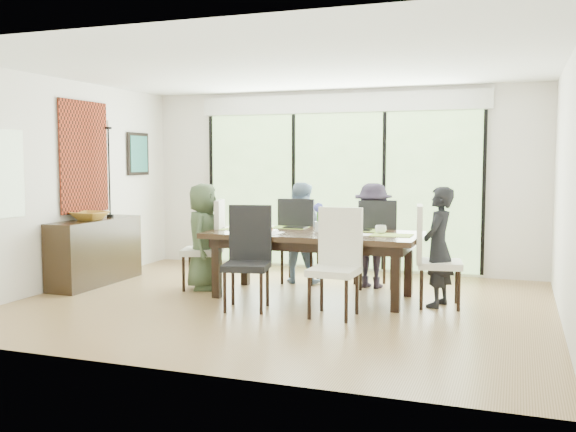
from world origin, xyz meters
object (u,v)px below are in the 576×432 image
(chair_far_right, at_px, (373,243))
(cup_b, at_px, (323,230))
(chair_left_end, at_px, (202,244))
(cup_c, at_px, (381,230))
(person_far_left, at_px, (300,233))
(chair_far_left, at_px, (300,240))
(person_left_end, at_px, (203,236))
(chair_near_right, at_px, (334,263))
(chair_right_end, at_px, (440,256))
(laptop, at_px, (245,229))
(vase, at_px, (318,227))
(cup_a, at_px, (264,225))
(sideboard, at_px, (95,252))
(person_far_right, at_px, (373,236))
(table_top, at_px, (313,235))
(chair_near_left, at_px, (246,258))
(bowl, at_px, (90,216))
(person_right_end, at_px, (438,247))

(chair_far_right, relative_size, cup_b, 11.00)
(chair_left_end, height_order, cup_c, chair_left_end)
(chair_left_end, height_order, person_far_left, person_far_left)
(chair_far_left, bearing_deg, person_left_end, 35.51)
(chair_near_right, xyz_separation_m, person_left_end, (-1.98, 0.87, 0.10))
(chair_right_end, xyz_separation_m, laptop, (-2.35, -0.10, 0.22))
(vase, xyz_separation_m, cup_a, (-0.75, 0.10, -0.01))
(person_far_left, distance_m, cup_c, 1.46)
(vase, relative_size, sideboard, 0.08)
(vase, bearing_deg, person_far_left, 122.66)
(chair_right_end, xyz_separation_m, cup_b, (-1.35, -0.10, 0.26))
(person_left_end, relative_size, person_far_right, 1.00)
(table_top, height_order, chair_left_end, chair_left_end)
(cup_c, bearing_deg, chair_left_end, -177.51)
(table_top, distance_m, chair_right_end, 1.51)
(chair_left_end, xyz_separation_m, vase, (1.55, 0.05, 0.27))
(chair_right_end, distance_m, chair_near_left, 2.18)
(table_top, distance_m, bowl, 3.02)
(person_far_right, distance_m, cup_b, 1.02)
(chair_right_end, distance_m, cup_a, 2.22)
(laptop, distance_m, bowl, 2.16)
(chair_near_left, distance_m, vase, 1.11)
(chair_near_right, bearing_deg, person_far_right, 90.46)
(chair_far_right, xyz_separation_m, person_right_end, (0.93, -0.85, 0.10))
(table_top, height_order, chair_far_left, chair_far_left)
(table_top, xyz_separation_m, bowl, (-3.00, -0.29, 0.16))
(bowl, bearing_deg, chair_far_right, 17.76)
(chair_near_right, distance_m, sideboard, 3.57)
(cup_a, bearing_deg, cup_c, -1.91)
(chair_far_left, relative_size, bowl, 2.53)
(cup_b, bearing_deg, cup_c, 17.10)
(chair_far_left, relative_size, cup_c, 8.87)
(person_left_end, relative_size, cup_c, 10.40)
(chair_near_left, distance_m, laptop, 0.88)
(cup_b, xyz_separation_m, sideboard, (-3.15, -0.09, -0.41))
(person_far_left, relative_size, person_far_right, 1.00)
(chair_near_left, relative_size, person_left_end, 0.85)
(chair_right_end, distance_m, person_far_right, 1.27)
(chair_right_end, height_order, chair_far_right, same)
(person_far_left, height_order, laptop, person_far_left)
(chair_far_left, height_order, chair_far_right, same)
(person_left_end, height_order, cup_c, person_left_end)
(person_far_left, bearing_deg, chair_right_end, 158.91)
(chair_left_end, distance_m, person_far_right, 2.21)
(person_left_end, distance_m, laptop, 0.65)
(person_far_left, bearing_deg, cup_c, 151.69)
(bowl, bearing_deg, chair_near_right, -9.48)
(person_far_left, relative_size, cup_a, 10.40)
(chair_left_end, bearing_deg, cup_c, 75.79)
(chair_near_left, relative_size, sideboard, 0.75)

